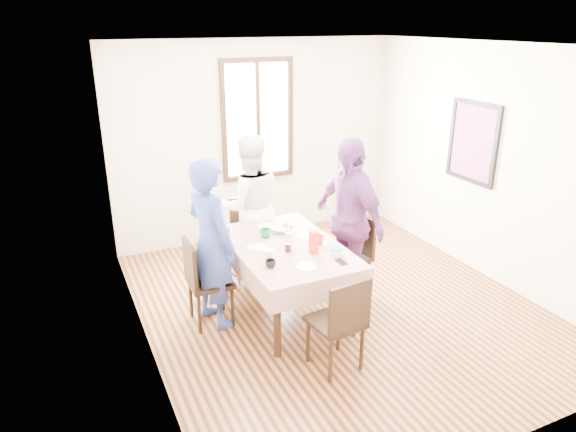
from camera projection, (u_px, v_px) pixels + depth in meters
The scene contains 31 objects.
ground at pixel (336, 304), 5.68m from camera, with size 4.50×4.50×0.00m, color #32170D.
back_wall at pixel (257, 142), 7.11m from camera, with size 4.00×4.00×0.00m, color beige.
right_wall at pixel (491, 164), 5.99m from camera, with size 4.50×4.50×0.00m, color beige.
window_frame at pixel (258, 120), 6.99m from camera, with size 1.02×0.06×1.62m, color black.
window_pane at pixel (257, 120), 7.00m from camera, with size 0.90×0.02×1.50m, color white.
art_poster at pixel (473, 142), 6.17m from camera, with size 0.04×0.76×0.96m, color red.
dining_table at pixel (286, 279), 5.43m from camera, with size 0.93×1.50×0.75m, color black.
tablecloth at pixel (286, 246), 5.29m from camera, with size 1.05×1.62×0.01m, color #4F0101.
chair_left at pixel (210, 281), 5.21m from camera, with size 0.42×0.42×0.91m, color black.
chair_right at pixel (348, 257), 5.75m from camera, with size 0.42×0.42×0.91m, color black.
chair_far at pixel (250, 237), 6.27m from camera, with size 0.42×0.42×0.91m, color black.
chair_near at pixel (335, 321), 4.53m from camera, with size 0.42×0.42×0.91m, color black.
person_left at pixel (210, 244), 5.08m from camera, with size 0.63×0.41×1.73m, color navy.
person_far at pixel (250, 207), 6.12m from camera, with size 0.83×0.65×1.71m, color white.
person_right at pixel (348, 220), 5.58m from camera, with size 1.06×0.44×1.80m, color #673271.
mug_black at pixel (271, 264), 4.81m from camera, with size 0.10×0.10×0.08m, color black.
mug_flag at pixel (319, 240), 5.31m from camera, with size 0.10×0.10×0.09m, color red.
mug_green at pixel (266, 233), 5.48m from camera, with size 0.12×0.12×0.09m, color #0C7226.
serving_bowl at pixel (282, 229), 5.63m from camera, with size 0.22×0.22×0.05m, color white.
juice_carton at pixel (314, 242), 5.08m from camera, with size 0.07×0.07×0.23m, color red.
butter_tub at pixel (336, 252), 5.08m from camera, with size 0.11×0.11×0.06m, color white.
jam_jar at pixel (288, 248), 5.13m from camera, with size 0.06×0.06×0.09m, color black.
drinking_glass at pixel (269, 255), 4.94m from camera, with size 0.08×0.08×0.11m, color silver.
smartphone at pixel (341, 262), 4.92m from camera, with size 0.07×0.14×0.01m, color black.
flower_vase at pixel (288, 238), 5.29m from camera, with size 0.07×0.07×0.13m, color silver.
plate_left at pixel (256, 247), 5.23m from camera, with size 0.20×0.20×0.01m, color white.
plate_right at pixel (307, 236), 5.50m from camera, with size 0.20×0.20×0.01m, color white.
plate_far at pixel (266, 226), 5.77m from camera, with size 0.20×0.20×0.01m, color white.
plate_near at pixel (307, 267), 4.82m from camera, with size 0.20×0.20×0.01m, color white.
butter_lid at pixel (336, 249), 5.06m from camera, with size 0.12×0.12×0.01m, color blue.
flower_bunch at pixel (288, 228), 5.25m from camera, with size 0.09×0.09×0.10m, color yellow, non-canonical shape.
Camera 1 is at (-2.58, -4.28, 2.92)m, focal length 32.44 mm.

